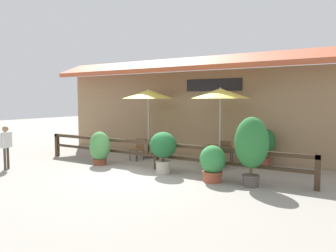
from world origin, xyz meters
TOP-DOWN VIEW (x-y plane):
  - ground_plane at (0.00, 0.00)m, footprint 60.00×60.00m
  - building_facade at (0.00, 4.10)m, footprint 14.28×1.49m
  - patio_railing at (0.00, 1.05)m, footprint 10.40×0.14m
  - patio_umbrella_near at (-1.54, 2.75)m, footprint 2.16×2.16m
  - dining_table_near at (-1.54, 2.75)m, footprint 0.90×0.90m
  - chair_near_streetside at (-1.54, 2.02)m, footprint 0.47×0.47m
  - chair_near_wallside at (-1.58, 3.49)m, footprint 0.49×0.49m
  - patio_umbrella_middle at (1.64, 2.72)m, footprint 2.16×2.16m
  - dining_table_middle at (1.64, 2.72)m, footprint 0.90×0.90m
  - chair_middle_streetside at (1.66, 2.07)m, footprint 0.51×0.51m
  - chair_middle_wallside at (1.65, 3.37)m, footprint 0.49×0.49m
  - potted_plant_corner_fern at (2.37, 0.47)m, footprint 0.77×0.69m
  - potted_plant_tall_tropical at (0.54, 0.64)m, footprint 0.90×0.81m
  - potted_plant_broad_leaf at (-2.20, 0.58)m, footprint 0.80×0.72m
  - potted_plant_entrance_palm at (3.49, 0.58)m, footprint 0.94×0.85m
  - potted_plant_small_flowering at (3.02, 3.55)m, footprint 0.80×0.72m
  - pedestrian at (-4.42, -1.70)m, footprint 0.29×0.52m

SIDE VIEW (x-z plane):
  - ground_plane at x=0.00m, z-range 0.00..0.00m
  - chair_near_streetside at x=-1.54m, z-range 0.05..0.92m
  - chair_near_wallside at x=-1.58m, z-range 0.05..0.92m
  - chair_middle_streetside at x=1.66m, z-range 0.05..0.92m
  - chair_middle_wallside at x=1.65m, z-range 0.05..0.92m
  - potted_plant_corner_fern at x=2.37m, z-range 0.03..1.10m
  - dining_table_near at x=-1.54m, z-range 0.21..0.93m
  - dining_table_middle at x=1.64m, z-range 0.21..0.93m
  - potted_plant_broad_leaf at x=-2.20m, z-range 0.02..1.26m
  - patio_railing at x=0.00m, z-range 0.22..1.17m
  - potted_plant_small_flowering at x=3.02m, z-range 0.13..1.50m
  - potted_plant_tall_tropical at x=0.54m, z-range 0.16..1.52m
  - pedestrian at x=-4.42m, z-range 0.21..1.72m
  - potted_plant_entrance_palm at x=3.49m, z-range 0.19..2.13m
  - building_facade at x=0.00m, z-range 0.05..4.28m
  - patio_umbrella_near at x=-1.54m, z-range 1.20..4.05m
  - patio_umbrella_middle at x=1.64m, z-range 1.20..4.05m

